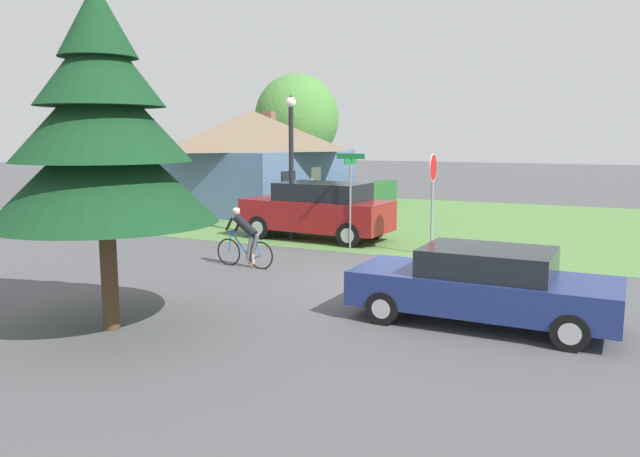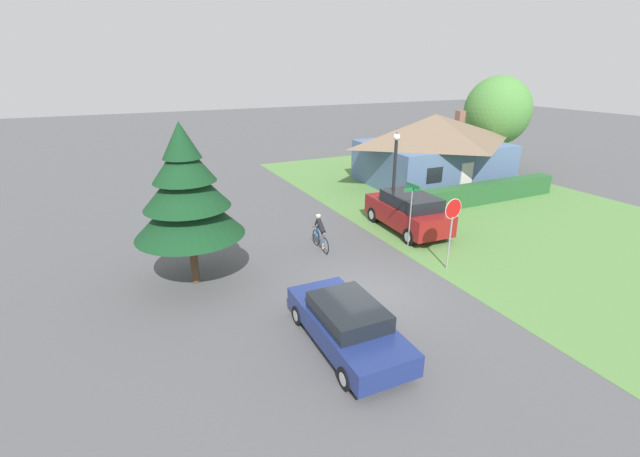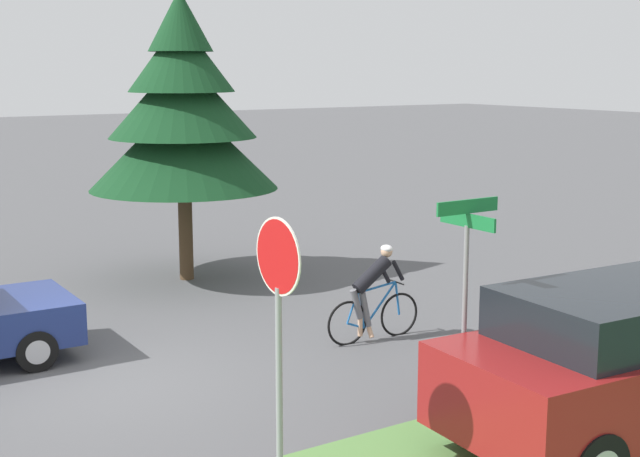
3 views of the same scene
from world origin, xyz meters
name	(u,v)px [view 3 (image 3 of 3)]	position (x,y,z in m)	size (l,w,h in m)	color
ground_plane	(105,384)	(0.00, 0.00, 0.00)	(140.00, 140.00, 0.00)	#515154
cyclist	(373,295)	(0.36, 4.34, 0.74)	(0.44, 1.74, 1.56)	black
parked_suv_right	(634,361)	(5.16, 4.58, 0.96)	(2.29, 4.94, 1.87)	maroon
stop_sign	(278,297)	(4.04, 0.44, 2.07)	(0.80, 0.07, 2.89)	gray
street_name_sign	(466,276)	(4.02, 2.95, 1.96)	(0.90, 0.90, 2.86)	gray
conifer_tall_near	(182,113)	(-5.13, 3.59, 3.42)	(3.82, 3.82, 5.85)	#4C3823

